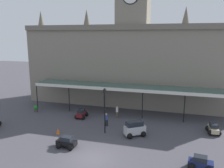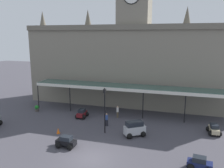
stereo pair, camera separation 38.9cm
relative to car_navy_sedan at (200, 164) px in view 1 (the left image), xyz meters
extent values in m
plane|color=#444149|center=(-9.50, -0.90, -0.50)|extent=(140.00, 140.00, 0.00)
cube|color=gray|center=(-9.50, 17.91, 5.93)|extent=(34.95, 6.01, 12.87)
cube|color=#6C6558|center=(-9.50, 14.75, 11.97)|extent=(34.95, 0.30, 0.80)
cube|color=gray|center=(-9.50, 17.91, 15.62)|extent=(4.80, 4.80, 6.49)
cone|color=#5F594E|center=(-25.98, 17.91, 13.67)|extent=(1.10, 1.10, 2.60)
cone|color=#5F594E|center=(-17.36, 17.91, 13.67)|extent=(1.10, 1.10, 2.60)
cone|color=#5F594E|center=(-1.63, 17.91, 13.67)|extent=(1.10, 1.10, 2.60)
cube|color=#38564C|center=(-9.50, 12.70, 3.60)|extent=(27.57, 3.20, 0.16)
cube|color=silver|center=(-9.50, 11.10, 3.40)|extent=(27.57, 0.12, 0.44)
cylinder|color=black|center=(-23.28, 11.25, 1.51)|extent=(0.14, 0.14, 4.02)
cylinder|color=black|center=(-17.77, 11.25, 1.51)|extent=(0.14, 0.14, 4.02)
cylinder|color=black|center=(-12.26, 11.25, 1.51)|extent=(0.14, 0.14, 4.02)
cylinder|color=black|center=(-6.74, 11.25, 1.51)|extent=(0.14, 0.14, 4.02)
cylinder|color=black|center=(-1.23, 11.25, 1.51)|extent=(0.14, 0.14, 4.02)
cube|color=#19214C|center=(0.01, 0.00, 0.02)|extent=(2.14, 1.11, 0.50)
cube|color=#1E232B|center=(-0.04, 0.00, 0.48)|extent=(1.18, 0.92, 0.42)
sphere|color=black|center=(0.73, 0.36, -0.18)|extent=(0.64, 0.64, 0.64)
sphere|color=black|center=(-0.61, 0.51, -0.18)|extent=(0.64, 0.64, 0.64)
sphere|color=black|center=(-0.71, -0.36, -0.18)|extent=(0.64, 0.64, 0.64)
cube|color=tan|center=(2.06, 8.42, 0.02)|extent=(1.08, 2.13, 0.50)
cube|color=#1E232B|center=(2.06, 8.37, 0.48)|extent=(0.91, 1.17, 0.42)
sphere|color=black|center=(1.55, 9.05, -0.18)|extent=(0.64, 0.64, 0.64)
sphere|color=black|center=(2.43, 9.14, -0.18)|extent=(0.64, 0.64, 0.64)
sphere|color=black|center=(1.69, 7.71, -0.18)|extent=(0.64, 0.64, 0.64)
sphere|color=black|center=(2.56, 7.80, -0.18)|extent=(0.64, 0.64, 0.64)
cube|color=black|center=(-12.84, 0.50, 0.02)|extent=(2.08, 0.95, 0.50)
cube|color=#1E232B|center=(-12.79, 0.50, 0.48)|extent=(1.13, 0.84, 0.42)
sphere|color=black|center=(-13.53, 0.08, -0.18)|extent=(0.64, 0.64, 0.64)
sphere|color=black|center=(-13.50, 0.96, -0.18)|extent=(0.64, 0.64, 0.64)
sphere|color=black|center=(-12.19, 0.04, -0.18)|extent=(0.64, 0.64, 0.64)
sphere|color=black|center=(-12.15, 0.92, -0.18)|extent=(0.64, 0.64, 0.64)
cube|color=#B2B5BA|center=(-6.65, 5.16, 0.24)|extent=(2.51, 2.16, 0.95)
cube|color=#1E232B|center=(-6.69, 5.13, 0.99)|extent=(2.07, 1.83, 0.55)
sphere|color=black|center=(-6.23, 6.04, -0.18)|extent=(0.64, 0.64, 0.64)
sphere|color=black|center=(-5.68, 5.26, -0.18)|extent=(0.64, 0.64, 0.64)
sphere|color=black|center=(-7.62, 5.06, -0.18)|extent=(0.64, 0.64, 0.64)
sphere|color=black|center=(-7.07, 4.28, -0.18)|extent=(0.64, 0.64, 0.64)
cube|color=maroon|center=(-14.93, 9.18, 0.02)|extent=(0.96, 2.08, 0.50)
cube|color=#1E232B|center=(-14.93, 9.13, 0.48)|extent=(0.84, 1.13, 0.42)
sphere|color=black|center=(-15.40, 9.83, -0.18)|extent=(0.64, 0.64, 0.64)
sphere|color=black|center=(-14.52, 9.87, -0.18)|extent=(0.64, 0.64, 0.64)
sphere|color=black|center=(-15.35, 8.49, -0.18)|extent=(0.64, 0.64, 0.64)
sphere|color=black|center=(-14.47, 8.52, -0.18)|extent=(0.64, 0.64, 0.64)
cylinder|color=black|center=(-10.77, 7.19, -0.09)|extent=(0.17, 0.17, 0.82)
cylinder|color=black|center=(-10.55, 7.16, -0.09)|extent=(0.17, 0.17, 0.82)
cylinder|color=#334C8C|center=(-10.66, 7.17, 0.63)|extent=(0.34, 0.34, 0.62)
sphere|color=tan|center=(-10.66, 7.17, 1.05)|extent=(0.23, 0.23, 0.23)
cylinder|color=brown|center=(-10.14, 10.70, -0.09)|extent=(0.17, 0.17, 0.82)
cylinder|color=brown|center=(-10.18, 10.48, -0.09)|extent=(0.17, 0.17, 0.82)
cylinder|color=silver|center=(-10.16, 10.59, 0.63)|extent=(0.34, 0.34, 0.62)
sphere|color=tan|center=(-10.16, 10.59, 1.05)|extent=(0.23, 0.23, 0.23)
cylinder|color=black|center=(-10.18, 5.06, 1.93)|extent=(0.13, 0.13, 4.86)
cube|color=black|center=(-10.18, 5.06, 4.57)|extent=(0.30, 0.30, 0.44)
sphere|color=black|center=(-10.18, 5.06, 4.85)|extent=(0.14, 0.14, 0.14)
cone|color=orange|center=(-15.35, 3.29, -0.17)|extent=(0.40, 0.40, 0.67)
cylinder|color=#47423D|center=(-22.57, 9.66, -0.29)|extent=(0.56, 0.56, 0.42)
sphere|color=#207E27|center=(-22.57, 9.66, 0.16)|extent=(0.60, 0.60, 0.60)
camera|label=1|loc=(-2.28, -19.58, 10.73)|focal=37.56mm
camera|label=2|loc=(-1.91, -19.47, 10.73)|focal=37.56mm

